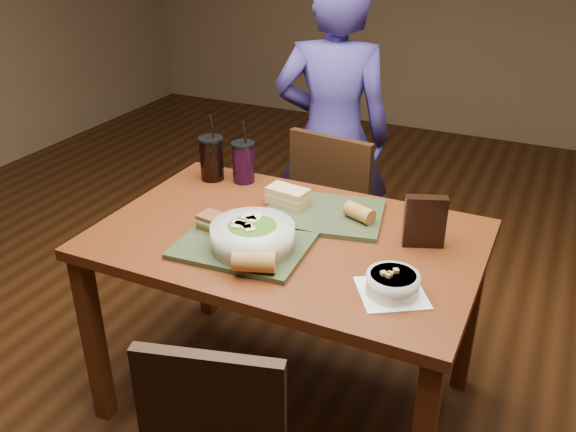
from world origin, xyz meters
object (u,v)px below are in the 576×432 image
object	(u,v)px
cup_cola	(212,158)
chair_far	(336,212)
baguette_far	(359,213)
diner	(332,138)
baguette_near	(254,261)
soup_bowl	(393,283)
salad_bowl	(253,235)
tray_far	(324,214)
dining_table	(288,257)
chip_bag	(425,222)
tray_near	(243,246)
cup_berry	(243,162)
sandwich_far	(288,196)
sandwich_near	(214,222)

from	to	relation	value
cup_cola	chair_far	bearing A→B (deg)	45.27
cup_cola	baguette_far	bearing A→B (deg)	-10.41
diner	baguette_near	bearing A→B (deg)	83.81
soup_bowl	salad_bowl	bearing A→B (deg)	175.50
salad_bowl	tray_far	bearing A→B (deg)	71.75
chair_far	dining_table	bearing A→B (deg)	-82.90
chair_far	chip_bag	xyz separation A→B (m)	(0.52, -0.58, 0.34)
tray_near	cup_berry	xyz separation A→B (m)	(-0.26, 0.48, 0.08)
dining_table	chip_bag	distance (m)	0.49
tray_far	salad_bowl	bearing A→B (deg)	-108.25
diner	cup_cola	world-z (taller)	diner
diner	salad_bowl	world-z (taller)	diner
chair_far	cup_cola	size ratio (longest dim) A/B	3.24
tray_near	tray_far	bearing A→B (deg)	65.18
tray_near	chip_bag	size ratio (longest dim) A/B	2.37
tray_far	sandwich_far	world-z (taller)	sandwich_far
tray_near	dining_table	bearing A→B (deg)	58.28
chair_far	baguette_far	size ratio (longest dim) A/B	8.16
sandwich_near	baguette_near	xyz separation A→B (m)	(0.25, -0.18, 0.01)
sandwich_near	baguette_far	size ratio (longest dim) A/B	1.06
tray_near	soup_bowl	size ratio (longest dim) A/B	1.62
tray_far	diner	bearing A→B (deg)	109.30
tray_far	cup_cola	world-z (taller)	cup_cola
cup_cola	chip_bag	xyz separation A→B (m)	(0.92, -0.18, -0.00)
diner	sandwich_far	world-z (taller)	diner
dining_table	cup_cola	size ratio (longest dim) A/B	4.70
baguette_near	dining_table	bearing A→B (deg)	94.26
baguette_near	tray_far	bearing A→B (deg)	85.30
salad_bowl	chip_bag	size ratio (longest dim) A/B	1.54
sandwich_far	baguette_near	world-z (taller)	baguette_near
tray_far	cup_cola	xyz separation A→B (m)	(-0.54, 0.12, 0.08)
baguette_far	cup_berry	bearing A→B (deg)	164.11
baguette_near	baguette_far	xyz separation A→B (m)	(0.17, 0.46, -0.01)
sandwich_near	sandwich_far	xyz separation A→B (m)	(0.14, 0.29, 0.01)
diner	soup_bowl	world-z (taller)	diner
chip_bag	cup_cola	bearing A→B (deg)	148.10
sandwich_near	cup_berry	world-z (taller)	cup_berry
chip_bag	tray_near	bearing A→B (deg)	-173.81
dining_table	chip_bag	size ratio (longest dim) A/B	7.35
chair_far	baguette_near	size ratio (longest dim) A/B	6.86
cup_cola	sandwich_far	bearing A→B (deg)	-15.74
diner	chair_far	bearing A→B (deg)	100.43
baguette_far	cup_cola	xyz separation A→B (m)	(-0.68, 0.13, 0.05)
chair_far	chip_bag	bearing A→B (deg)	-47.90
soup_bowl	chip_bag	bearing A→B (deg)	88.36
salad_bowl	dining_table	bearing A→B (deg)	71.84
cup_berry	tray_far	bearing A→B (deg)	-20.26
tray_near	baguette_near	xyz separation A→B (m)	(0.11, -0.13, 0.04)
salad_bowl	baguette_far	xyz separation A→B (m)	(0.25, 0.33, -0.02)
tray_far	soup_bowl	bearing A→B (deg)	-45.39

